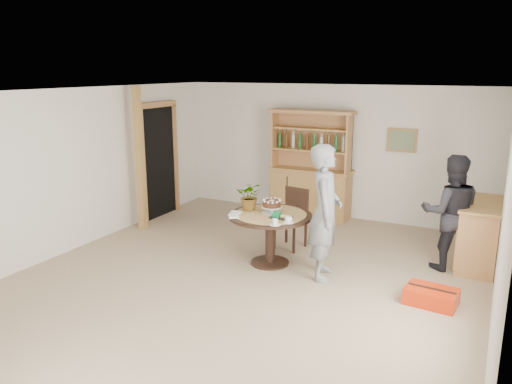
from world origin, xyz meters
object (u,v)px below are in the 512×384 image
object	(u,v)px
sideboard	(479,234)
adult_person	(450,213)
dining_table	(270,224)
dining_chair	(293,214)
teen_boy	(325,212)
hutch	(311,181)
red_suitcase	(431,296)

from	to	relation	value
sideboard	adult_person	distance (m)	0.61
dining_table	dining_chair	size ratio (longest dim) A/B	1.27
dining_table	adult_person	distance (m)	2.53
teen_boy	adult_person	world-z (taller)	teen_boy
hutch	dining_table	size ratio (longest dim) A/B	1.70
sideboard	red_suitcase	xyz separation A→B (m)	(-0.41, -1.60, -0.37)
dining_table	adult_person	size ratio (longest dim) A/B	0.73
dining_table	hutch	bearing A→B (deg)	97.56
sideboard	teen_boy	bearing A→B (deg)	-142.94
hutch	adult_person	size ratio (longest dim) A/B	1.24
sideboard	dining_chair	size ratio (longest dim) A/B	1.33
sideboard	red_suitcase	distance (m)	1.69
hutch	adult_person	world-z (taller)	hutch
adult_person	dining_table	bearing A→B (deg)	7.55
dining_table	red_suitcase	world-z (taller)	dining_table
dining_chair	adult_person	size ratio (longest dim) A/B	0.57
dining_chair	red_suitcase	xyz separation A→B (m)	(2.28, -1.13, -0.43)
dining_table	teen_boy	world-z (taller)	teen_boy
dining_chair	red_suitcase	world-z (taller)	dining_chair
dining_chair	hutch	bearing A→B (deg)	110.26
dining_table	adult_person	xyz separation A→B (m)	(2.32, 0.97, 0.22)
teen_boy	red_suitcase	distance (m)	1.67
hutch	red_suitcase	world-z (taller)	hutch
dining_chair	teen_boy	bearing A→B (deg)	-39.21
dining_table	adult_person	world-z (taller)	adult_person
dining_chair	teen_boy	world-z (taller)	teen_boy
hutch	adult_person	bearing A→B (deg)	-30.55
hutch	teen_boy	world-z (taller)	hutch
hutch	sideboard	world-z (taller)	hutch
dining_table	teen_boy	bearing A→B (deg)	-6.71
hutch	dining_chair	world-z (taller)	hutch
dining_table	teen_boy	size ratio (longest dim) A/B	0.65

